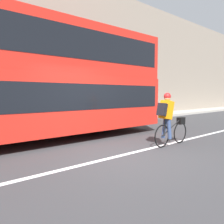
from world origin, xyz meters
TOP-DOWN VIEW (x-y plane):
  - ground_plane at (0.00, 0.00)m, footprint 80.00×80.00m
  - road_center_line at (0.00, 0.07)m, footprint 50.00×0.14m
  - sidewalk_curb at (0.00, 5.80)m, footprint 60.00×1.77m
  - building_facade at (0.00, 6.83)m, footprint 60.00×0.30m
  - bus at (-1.48, 3.11)m, footprint 10.24×2.60m
  - cyclist_on_bike at (1.75, -0.07)m, footprint 1.61×0.32m

SIDE VIEW (x-z plane):
  - ground_plane at x=0.00m, z-range 0.00..0.00m
  - road_center_line at x=0.00m, z-range 0.00..0.01m
  - sidewalk_curb at x=0.00m, z-range 0.00..0.16m
  - cyclist_on_bike at x=1.75m, z-range 0.06..1.68m
  - bus at x=-1.48m, z-range 0.22..4.13m
  - building_facade at x=0.00m, z-range 0.00..7.87m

